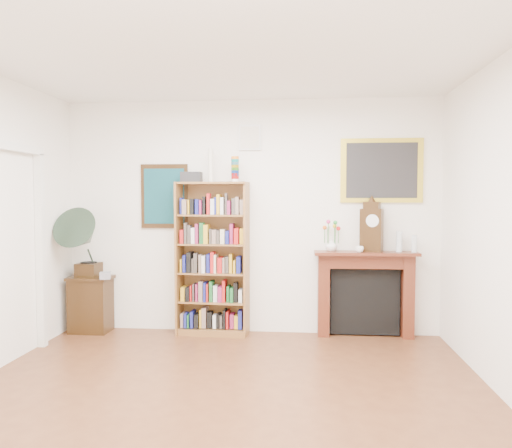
{
  "coord_description": "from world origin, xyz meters",
  "views": [
    {
      "loc": [
        0.64,
        -3.49,
        1.63
      ],
      "look_at": [
        0.16,
        1.6,
        1.36
      ],
      "focal_mm": 35.0,
      "sensor_mm": 36.0,
      "label": 1
    }
  ],
  "objects": [
    {
      "name": "mantel_clock",
      "position": [
        1.43,
        2.4,
        1.28
      ],
      "size": [
        0.28,
        0.21,
        0.58
      ],
      "rotation": [
        0.0,
        0.0,
        -0.36
      ],
      "color": "black",
      "rests_on": "fireplace"
    },
    {
      "name": "teacup",
      "position": [
        1.29,
        2.28,
        1.04
      ],
      "size": [
        0.09,
        0.09,
        0.07
      ],
      "primitive_type": "imported",
      "rotation": [
        0.0,
        0.0,
        0.0
      ],
      "color": "white",
      "rests_on": "fireplace"
    },
    {
      "name": "bottle_left",
      "position": [
        1.75,
        2.38,
        1.13
      ],
      "size": [
        0.07,
        0.07,
        0.24
      ],
      "primitive_type": "cylinder",
      "color": "silver",
      "rests_on": "fireplace"
    },
    {
      "name": "room",
      "position": [
        0.0,
        0.0,
        1.4
      ],
      "size": [
        4.51,
        5.01,
        2.81
      ],
      "color": "#552D19",
      "rests_on": "ground"
    },
    {
      "name": "teal_poster",
      "position": [
        -1.05,
        2.48,
        1.65
      ],
      "size": [
        0.58,
        0.04,
        0.78
      ],
      "color": "black",
      "rests_on": "back_wall"
    },
    {
      "name": "door_casing",
      "position": [
        -2.21,
        1.2,
        1.26
      ],
      "size": [
        0.08,
        1.02,
        2.17
      ],
      "color": "white",
      "rests_on": "left_wall"
    },
    {
      "name": "flower_vase",
      "position": [
        0.97,
        2.39,
        1.08
      ],
      "size": [
        0.14,
        0.14,
        0.14
      ],
      "primitive_type": "imported",
      "rotation": [
        0.0,
        0.0,
        -0.02
      ],
      "color": "white",
      "rests_on": "fireplace"
    },
    {
      "name": "small_picture",
      "position": [
        0.0,
        2.48,
        2.35
      ],
      "size": [
        0.26,
        0.04,
        0.3
      ],
      "color": "white",
      "rests_on": "back_wall"
    },
    {
      "name": "bookshelf",
      "position": [
        -0.43,
        2.33,
        1.01
      ],
      "size": [
        0.86,
        0.35,
        2.09
      ],
      "rotation": [
        0.0,
        0.0,
        -0.07
      ],
      "color": "brown",
      "rests_on": "floor"
    },
    {
      "name": "fireplace",
      "position": [
        1.37,
        2.41,
        0.58
      ],
      "size": [
        1.19,
        0.3,
        1.01
      ],
      "rotation": [
        0.0,
        0.0,
        0.01
      ],
      "color": "#461910",
      "rests_on": "floor"
    },
    {
      "name": "bottle_right",
      "position": [
        1.91,
        2.35,
        1.11
      ],
      "size": [
        0.06,
        0.06,
        0.2
      ],
      "primitive_type": "cylinder",
      "color": "silver",
      "rests_on": "fireplace"
    },
    {
      "name": "gilt_painting",
      "position": [
        1.55,
        2.48,
        1.95
      ],
      "size": [
        0.95,
        0.04,
        0.75
      ],
      "color": "gold",
      "rests_on": "back_wall"
    },
    {
      "name": "cd_stack",
      "position": [
        -1.68,
        2.15,
        0.72
      ],
      "size": [
        0.15,
        0.15,
        0.08
      ],
      "primitive_type": "cube",
      "rotation": [
        0.0,
        0.0,
        0.32
      ],
      "color": "#AAAAB6",
      "rests_on": "side_cabinet"
    },
    {
      "name": "gramophone",
      "position": [
        -1.97,
        2.22,
        1.15
      ],
      "size": [
        0.53,
        0.66,
        0.84
      ],
      "rotation": [
        0.0,
        0.0,
        -0.04
      ],
      "color": "black",
      "rests_on": "side_cabinet"
    },
    {
      "name": "side_cabinet",
      "position": [
        -1.93,
        2.3,
        0.34
      ],
      "size": [
        0.5,
        0.37,
        0.68
      ],
      "primitive_type": "cube",
      "rotation": [
        0.0,
        0.0,
        -0.01
      ],
      "color": "black",
      "rests_on": "floor"
    }
  ]
}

